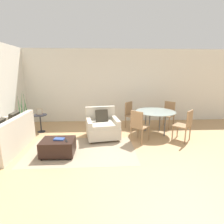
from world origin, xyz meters
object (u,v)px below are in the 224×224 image
object	(u,v)px
armchair	(102,126)
dining_chair_far_left	(131,113)
ottoman	(58,147)
picture_frame	(40,112)
dining_chair_far_right	(168,113)
couch	(6,139)
book_stack	(59,139)
potted_plant	(25,124)
side_table	(40,120)
dining_table	(155,113)
tv_remote_primary	(66,141)
dining_chair_near_right	(185,123)
dining_chair_near_left	(138,124)

from	to	relation	value
armchair	dining_chair_far_left	distance (m)	1.35
ottoman	picture_frame	xyz separation A→B (m)	(-0.96, 1.67, 0.46)
picture_frame	dining_chair_far_right	size ratio (longest dim) A/B	0.22
dining_chair_far_left	dining_chair_far_right	xyz separation A→B (m)	(1.32, 0.00, 0.00)
couch	book_stack	bearing A→B (deg)	-13.30
potted_plant	side_table	bearing A→B (deg)	-1.28
dining_table	couch	bearing A→B (deg)	-165.73
side_table	ottoman	bearing A→B (deg)	-60.14
couch	ottoman	distance (m)	1.38
potted_plant	tv_remote_primary	bearing A→B (deg)	-46.39
armchair	ottoman	size ratio (longest dim) A/B	1.39
tv_remote_primary	dining_chair_near_right	xyz separation A→B (m)	(3.13, 0.77, 0.13)
couch	side_table	size ratio (longest dim) A/B	3.01
book_stack	dining_chair_near_right	xyz separation A→B (m)	(3.31, 0.69, 0.12)
book_stack	dining_chair_far_left	distance (m)	2.83
tv_remote_primary	dining_chair_far_right	bearing A→B (deg)	33.76
couch	book_stack	distance (m)	1.41
side_table	picture_frame	size ratio (longest dim) A/B	2.96
dining_chair_near_left	dining_chair_near_right	size ratio (longest dim) A/B	1.00
armchair	side_table	world-z (taller)	armchair
book_stack	side_table	size ratio (longest dim) A/B	0.44
book_stack	tv_remote_primary	bearing A→B (deg)	-25.35
picture_frame	dining_chair_far_left	world-z (taller)	dining_chair_far_left
armchair	dining_chair_near_right	distance (m)	2.36
couch	armchair	distance (m)	2.50
picture_frame	dining_chair_far_right	world-z (taller)	dining_chair_far_right
picture_frame	dining_chair_near_right	xyz separation A→B (m)	(4.31, -0.99, -0.16)
book_stack	dining_chair_far_right	world-z (taller)	dining_chair_far_right
potted_plant	dining_chair_far_left	distance (m)	3.53
book_stack	dining_chair_near_right	world-z (taller)	dining_chair_near_right
tv_remote_primary	side_table	size ratio (longest dim) A/B	0.28
book_stack	side_table	xyz separation A→B (m)	(-0.99, 1.67, 0.01)
book_stack	dining_chair_far_right	bearing A→B (deg)	31.19
book_stack	dining_chair_near_left	xyz separation A→B (m)	(2.00, 0.69, 0.12)
picture_frame	dining_table	bearing A→B (deg)	-5.12
armchair	dining_table	world-z (taller)	armchair
ottoman	dining_chair_near_left	xyz separation A→B (m)	(2.03, 0.69, 0.31)
dining_chair_far_right	picture_frame	bearing A→B (deg)	-175.59
side_table	dining_chair_near_left	size ratio (longest dim) A/B	0.64
side_table	dining_chair_far_right	world-z (taller)	dining_chair_far_right
dining_chair_far_left	dining_chair_near_left	bearing A→B (deg)	-90.00
dining_table	dining_chair_near_right	world-z (taller)	dining_chair_near_right
potted_plant	dining_table	bearing A→B (deg)	-4.65
couch	dining_chair_far_right	bearing A→B (deg)	19.76
dining_chair_near_left	potted_plant	bearing A→B (deg)	164.10
potted_plant	side_table	distance (m)	0.53
tv_remote_primary	book_stack	bearing A→B (deg)	154.65
book_stack	dining_chair_far_left	bearing A→B (deg)	45.15
couch	dining_chair_far_left	size ratio (longest dim) A/B	1.94
tv_remote_primary	side_table	bearing A→B (deg)	123.75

